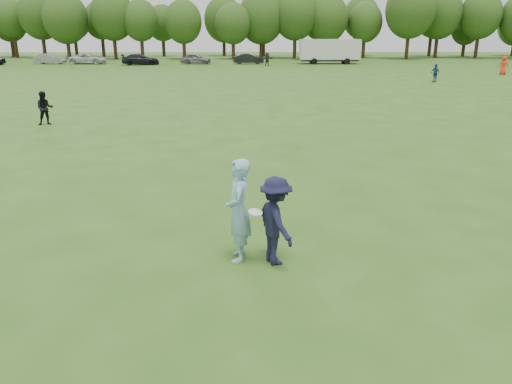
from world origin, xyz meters
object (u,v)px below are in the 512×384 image
(thrower, at_px, (239,210))
(player_far_d, at_px, (267,59))
(car_b, at_px, (50,59))
(car_f, at_px, (248,59))
(field_cone, at_px, (467,73))
(cargo_trailer, at_px, (330,50))
(defender, at_px, (276,221))
(player_far_c, at_px, (504,65))
(car_c, at_px, (88,59))
(player_far_a, at_px, (45,108))
(car_d, at_px, (140,59))
(car_e, at_px, (196,59))
(player_far_b, at_px, (435,73))

(thrower, xyz_separation_m, player_far_d, (2.87, 56.46, -0.18))
(car_b, bearing_deg, car_f, -85.43)
(field_cone, height_order, cargo_trailer, cargo_trailer)
(defender, height_order, car_f, defender)
(player_far_c, xyz_separation_m, car_f, (-25.98, 17.58, -0.25))
(car_f, bearing_deg, cargo_trailer, -92.59)
(defender, xyz_separation_m, car_c, (-21.82, 60.96, -0.19))
(defender, xyz_separation_m, player_far_a, (-10.18, 15.17, -0.07))
(thrower, distance_m, defender, 0.75)
(player_far_c, bearing_deg, cargo_trailer, -11.34)
(defender, bearing_deg, player_far_a, 11.40)
(cargo_trailer, bearing_deg, car_c, 179.40)
(player_far_c, height_order, car_c, player_far_c)
(player_far_a, relative_size, car_d, 0.33)
(player_far_d, distance_m, car_b, 29.52)
(player_far_c, distance_m, car_e, 37.43)
(player_far_c, relative_size, car_b, 0.46)
(player_far_c, relative_size, car_c, 0.38)
(car_c, xyz_separation_m, car_e, (14.52, -0.46, 0.01))
(player_far_b, xyz_separation_m, player_far_c, (9.77, 7.50, 0.15))
(player_far_d, relative_size, car_e, 0.42)
(car_c, relative_size, car_f, 1.18)
(player_far_a, xyz_separation_m, car_b, (-16.85, 45.92, -0.13))
(defender, xyz_separation_m, car_d, (-14.38, 58.84, -0.17))
(car_d, height_order, car_e, car_d)
(thrower, relative_size, car_e, 0.51)
(player_far_c, bearing_deg, car_f, 4.20)
(player_far_c, xyz_separation_m, cargo_trailer, (-15.03, 17.68, 0.84))
(defender, height_order, player_far_d, defender)
(player_far_c, bearing_deg, player_far_b, 75.80)
(player_far_d, height_order, car_c, player_far_d)
(car_c, bearing_deg, field_cone, -108.38)
(car_c, xyz_separation_m, car_d, (7.43, -2.12, 0.02))
(defender, bearing_deg, player_far_c, -53.42)
(player_far_c, bearing_deg, player_far_d, 8.16)
(car_b, bearing_deg, player_far_b, -115.01)
(player_far_d, relative_size, cargo_trailer, 0.19)
(defender, relative_size, field_cone, 5.82)
(player_far_d, distance_m, car_f, 4.55)
(player_far_d, distance_m, car_c, 24.36)
(player_far_a, bearing_deg, car_f, 59.65)
(player_far_d, distance_m, car_d, 16.69)
(car_f, height_order, cargo_trailer, cargo_trailer)
(car_e, relative_size, car_f, 0.98)
(player_far_b, relative_size, car_f, 0.38)
(player_far_a, xyz_separation_m, player_far_d, (12.34, 41.47, 0.05))
(car_f, relative_size, field_cone, 13.73)
(thrower, height_order, field_cone, thrower)
(car_d, xyz_separation_m, car_e, (7.09, 1.66, -0.01))
(car_c, relative_size, car_d, 1.01)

